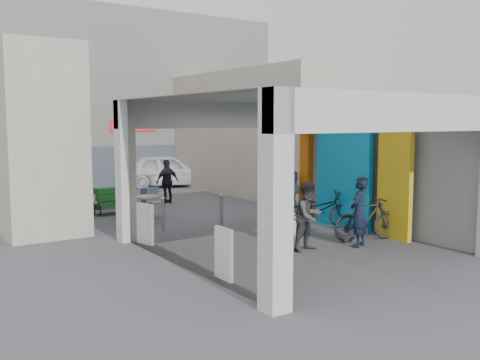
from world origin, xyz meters
TOP-DOWN VIEW (x-y plane):
  - ground at (0.00, 0.00)m, footprint 90.00×90.00m
  - arcade_canopy at (0.54, -0.82)m, footprint 6.40×6.45m
  - far_building at (-0.00, 13.99)m, footprint 18.00×4.08m
  - plaza_bldg_left at (-4.50, 7.50)m, footprint 2.00×9.00m
  - plaza_bldg_right at (4.50, 7.50)m, footprint 2.00×9.00m
  - bollard_left at (-1.71, 2.60)m, footprint 0.09×0.09m
  - bollard_center at (0.09, 2.47)m, footprint 0.09×0.09m
  - bollard_right at (1.65, 2.49)m, footprint 0.09×0.09m
  - advert_board_near at (-2.75, -2.11)m, footprint 0.11×0.55m
  - advert_board_far at (-2.75, 1.45)m, footprint 0.22×0.55m
  - cafe_set at (-1.62, 4.38)m, footprint 1.55×1.25m
  - produce_stand at (-1.81, 6.02)m, footprint 1.28×0.69m
  - crate_stack at (0.10, 7.50)m, footprint 0.54×0.47m
  - border_collie at (0.70, 0.08)m, footprint 0.26×0.50m
  - man_with_dog at (1.36, -1.67)m, footprint 0.72×0.62m
  - man_back_turned at (0.13, -1.27)m, footprint 0.85×0.70m
  - man_elderly at (2.52, 2.25)m, footprint 0.74×0.48m
  - man_crates at (0.68, 7.10)m, footprint 0.99×0.53m
  - bicycle_front at (2.06, 0.51)m, footprint 2.09×1.53m
  - bicycle_rear at (1.97, -1.35)m, footprint 1.92×0.94m
  - white_van at (2.82, 11.50)m, footprint 4.78×3.05m

SIDE VIEW (x-z plane):
  - ground at x=0.00m, z-range 0.00..0.00m
  - border_collie at x=0.70m, z-range -0.07..0.62m
  - crate_stack at x=0.10m, z-range 0.00..0.56m
  - cafe_set at x=-1.62m, z-range -0.14..0.80m
  - produce_stand at x=-1.81m, z-range -0.09..0.75m
  - bollard_center at x=0.09m, z-range 0.00..0.88m
  - bollard_right at x=1.65m, z-range 0.00..0.88m
  - bollard_left at x=-1.71m, z-range 0.00..0.91m
  - advert_board_near at x=-2.75m, z-range 0.01..1.01m
  - advert_board_far at x=-2.75m, z-range 0.01..1.01m
  - bicycle_front at x=2.06m, z-range 0.00..1.05m
  - bicycle_rear at x=1.97m, z-range 0.00..1.11m
  - man_elderly at x=2.52m, z-range 0.00..1.51m
  - white_van at x=2.82m, z-range 0.00..1.51m
  - man_crates at x=0.68m, z-range 0.00..1.60m
  - man_back_turned at x=0.13m, z-range 0.00..1.60m
  - man_with_dog at x=1.36m, z-range 0.00..1.68m
  - arcade_canopy at x=0.54m, z-range -0.90..5.50m
  - plaza_bldg_left at x=-4.50m, z-range 0.00..5.00m
  - plaza_bldg_right at x=4.50m, z-range 0.00..5.00m
  - far_building at x=0.00m, z-range -0.01..7.99m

